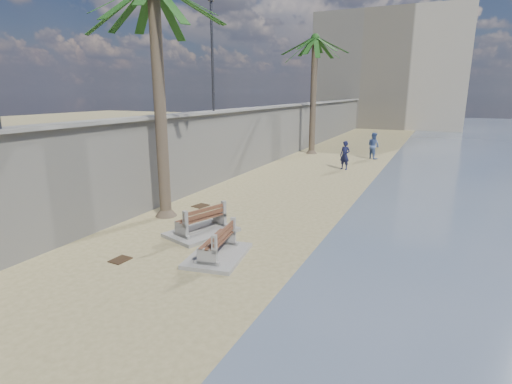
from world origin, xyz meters
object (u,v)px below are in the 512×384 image
(palm_back, at_px, (315,40))
(person_b, at_px, (374,144))
(bench_far, at_px, (201,222))
(bench_near, at_px, (218,245))
(person_a, at_px, (345,153))

(palm_back, bearing_deg, person_b, -6.59)
(bench_far, bearing_deg, bench_near, -44.60)
(bench_far, distance_m, person_a, 13.14)
(bench_near, height_order, palm_back, palm_back)
(bench_far, relative_size, person_a, 1.29)
(bench_far, bearing_deg, palm_back, 96.30)
(palm_back, height_order, person_b, palm_back)
(bench_near, xyz_separation_m, person_b, (1.10, 19.18, 0.62))
(palm_back, height_order, person_a, palm_back)
(person_a, bearing_deg, bench_near, -73.22)
(bench_near, height_order, person_b, person_b)
(person_a, relative_size, person_b, 0.97)
(bench_far, height_order, palm_back, palm_back)
(bench_near, height_order, bench_far, bench_far)
(bench_near, relative_size, person_a, 1.17)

